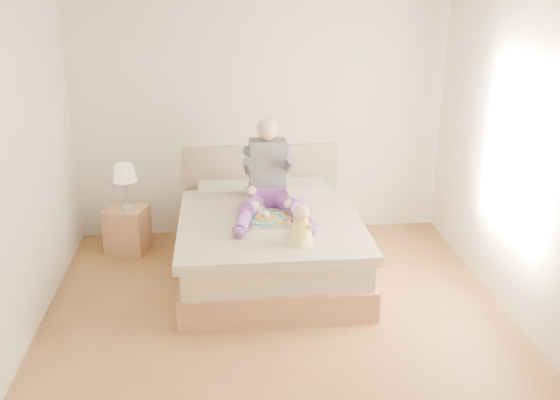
{
  "coord_description": "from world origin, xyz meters",
  "views": [
    {
      "loc": [
        -0.44,
        -4.5,
        2.79
      ],
      "look_at": [
        0.11,
        1.04,
        0.74
      ],
      "focal_mm": 40.0,
      "sensor_mm": 36.0,
      "label": 1
    }
  ],
  "objects": [
    {
      "name": "tray",
      "position": [
        0.05,
        0.84,
        0.64
      ],
      "size": [
        0.49,
        0.39,
        0.14
      ],
      "rotation": [
        0.0,
        0.0,
        0.0
      ],
      "color": "silver",
      "rests_on": "bed"
    },
    {
      "name": "room",
      "position": [
        0.08,
        0.01,
        1.51
      ],
      "size": [
        4.02,
        4.22,
        2.71
      ],
      "color": "brown",
      "rests_on": "ground"
    },
    {
      "name": "nightstand",
      "position": [
        -1.44,
        1.63,
        0.25
      ],
      "size": [
        0.48,
        0.45,
        0.49
      ],
      "rotation": [
        0.0,
        0.0,
        -0.26
      ],
      "color": "#976646",
      "rests_on": "ground"
    },
    {
      "name": "lamp",
      "position": [
        -1.41,
        1.57,
        0.86
      ],
      "size": [
        0.24,
        0.24,
        0.49
      ],
      "color": "silver",
      "rests_on": "nightstand"
    },
    {
      "name": "bed",
      "position": [
        0.0,
        1.08,
        0.32
      ],
      "size": [
        1.7,
        2.18,
        1.0
      ],
      "color": "#976646",
      "rests_on": "ground"
    },
    {
      "name": "adult",
      "position": [
        0.02,
        1.18,
        0.87
      ],
      "size": [
        0.76,
        1.06,
        0.89
      ],
      "rotation": [
        0.0,
        0.0,
        -0.0
      ],
      "color": "#68388C",
      "rests_on": "bed"
    },
    {
      "name": "baby",
      "position": [
        0.22,
        0.31,
        0.76
      ],
      "size": [
        0.26,
        0.32,
        0.36
      ],
      "rotation": [
        0.0,
        0.0,
        -0.39
      ],
      "color": "#F7D94E",
      "rests_on": "bed"
    }
  ]
}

